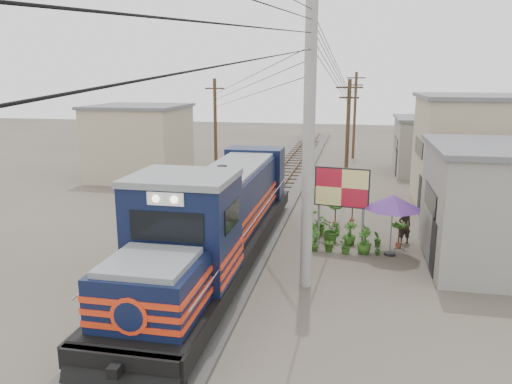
% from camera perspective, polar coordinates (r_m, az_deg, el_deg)
% --- Properties ---
extents(ground, '(120.00, 120.00, 0.00)m').
position_cam_1_polar(ground, '(19.00, -4.88, -9.13)').
color(ground, '#473F35').
rests_on(ground, ground).
extents(ballast, '(3.60, 70.00, 0.16)m').
position_cam_1_polar(ballast, '(28.23, 0.77, -1.42)').
color(ballast, '#595651').
rests_on(ballast, ground).
extents(track, '(1.15, 70.00, 0.12)m').
position_cam_1_polar(track, '(28.18, 0.77, -1.07)').
color(track, '#51331E').
rests_on(track, ground).
extents(locomotive, '(3.11, 16.93, 4.20)m').
position_cam_1_polar(locomotive, '(19.15, -4.30, -3.18)').
color(locomotive, black).
rests_on(locomotive, ground).
extents(utility_pole_main, '(0.40, 0.40, 10.00)m').
position_cam_1_polar(utility_pole_main, '(16.57, 6.04, 5.49)').
color(utility_pole_main, '#9E9B93').
rests_on(utility_pole_main, ground).
extents(wooden_pole_mid, '(1.60, 0.24, 7.00)m').
position_cam_1_polar(wooden_pole_mid, '(31.06, 10.42, 6.46)').
color(wooden_pole_mid, '#4C3826').
rests_on(wooden_pole_mid, ground).
extents(wooden_pole_far, '(1.60, 0.24, 7.50)m').
position_cam_1_polar(wooden_pole_far, '(44.97, 11.22, 8.76)').
color(wooden_pole_far, '#4C3826').
rests_on(wooden_pole_far, ground).
extents(wooden_pole_left, '(1.60, 0.24, 7.00)m').
position_cam_1_polar(wooden_pole_left, '(36.44, -4.67, 7.59)').
color(wooden_pole_left, '#4C3826').
rests_on(wooden_pole_left, ground).
extents(power_lines, '(9.65, 19.00, 3.30)m').
position_cam_1_polar(power_lines, '(25.87, -0.13, 13.99)').
color(power_lines, black).
rests_on(power_lines, ground).
extents(shophouse_mid, '(8.40, 7.35, 6.20)m').
position_cam_1_polar(shophouse_mid, '(30.08, 25.73, 4.06)').
color(shophouse_mid, tan).
rests_on(shophouse_mid, ground).
extents(shophouse_back, '(6.30, 6.30, 4.20)m').
position_cam_1_polar(shophouse_back, '(39.63, 20.05, 5.01)').
color(shophouse_back, gray).
rests_on(shophouse_back, ground).
extents(shophouse_left, '(6.30, 6.30, 5.20)m').
position_cam_1_polar(shophouse_left, '(36.42, -13.14, 5.60)').
color(shophouse_left, tan).
rests_on(shophouse_left, ground).
extents(billboard, '(2.26, 0.50, 3.51)m').
position_cam_1_polar(billboard, '(20.89, 9.76, 0.26)').
color(billboard, '#99999E').
rests_on(billboard, ground).
extents(market_umbrella, '(2.74, 2.74, 2.53)m').
position_cam_1_polar(market_umbrella, '(20.74, 15.39, -1.17)').
color(market_umbrella, black).
rests_on(market_umbrella, ground).
extents(vendor, '(0.66, 0.54, 1.57)m').
position_cam_1_polar(vendor, '(22.76, 16.63, -3.75)').
color(vendor, black).
rests_on(vendor, ground).
extents(plant_nursery, '(3.45, 3.13, 1.14)m').
position_cam_1_polar(plant_nursery, '(22.09, 9.12, -4.63)').
color(plant_nursery, '#2D5C1A').
rests_on(plant_nursery, ground).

